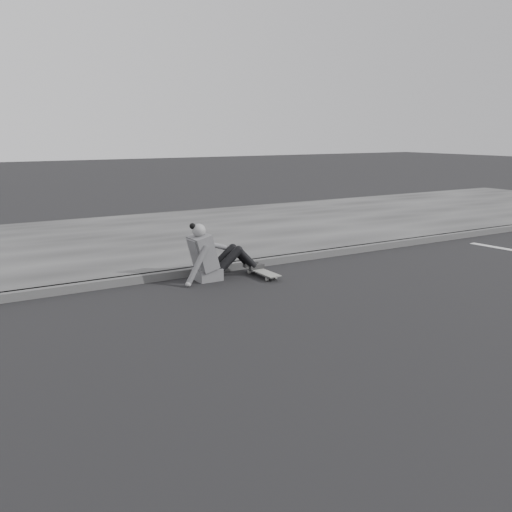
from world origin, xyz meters
The scene contains 5 objects.
ground centered at (0.00, 0.00, 0.00)m, with size 80.00×80.00×0.00m, color black.
curb centered at (0.00, 2.58, 0.06)m, with size 24.00×0.16×0.12m, color #454545.
sidewalk centered at (0.00, 5.60, 0.06)m, with size 24.00×6.00×0.12m, color #383838.
skateboard centered at (-1.88, 1.96, 0.07)m, with size 0.20×0.78×0.09m.
seated_woman centered at (-2.62, 2.21, 0.36)m, with size 1.38×0.46×0.88m.
Camera 1 is at (-6.33, -5.22, 2.17)m, focal length 40.00 mm.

